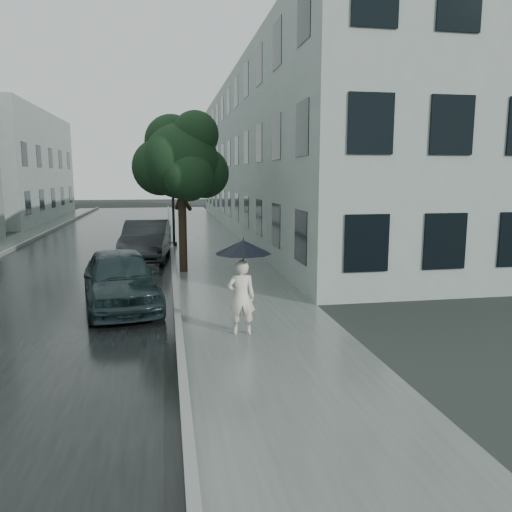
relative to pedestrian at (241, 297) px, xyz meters
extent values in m
plane|color=black|center=(0.27, 0.48, -0.80)|extent=(120.00, 120.00, 0.00)
cube|color=slate|center=(0.52, 12.48, -0.80)|extent=(3.50, 60.00, 0.01)
cube|color=slate|center=(-1.31, 12.48, -0.73)|extent=(0.15, 60.00, 0.15)
cube|color=black|center=(-4.81, 12.48, -0.80)|extent=(6.85, 60.00, 0.00)
cube|color=slate|center=(-8.31, 12.48, -0.73)|extent=(0.15, 60.00, 0.15)
cube|color=#93A19A|center=(5.77, 19.98, 3.70)|extent=(7.00, 36.00, 9.00)
cube|color=black|center=(2.29, 19.98, 3.70)|extent=(0.08, 32.40, 7.20)
cube|color=#93A19A|center=(-13.53, 30.48, 3.20)|extent=(7.00, 18.00, 8.00)
cube|color=black|center=(-10.05, 30.48, 3.20)|extent=(0.08, 16.20, 6.40)
imported|color=silver|center=(0.00, 0.00, 0.00)|extent=(0.60, 0.41, 1.59)
cylinder|color=black|center=(0.04, -0.04, 0.57)|extent=(0.02, 0.02, 0.73)
cone|color=black|center=(0.04, -0.04, 1.07)|extent=(1.21, 1.21, 0.28)
cylinder|color=black|center=(0.04, -0.04, 1.23)|extent=(0.02, 0.02, 0.08)
cylinder|color=black|center=(0.04, -0.04, 0.18)|extent=(0.03, 0.03, 0.06)
cylinder|color=#332619|center=(-0.96, 7.24, 0.61)|extent=(0.28, 0.28, 2.82)
sphere|color=#173317|center=(-0.96, 7.24, 2.99)|extent=(2.54, 2.54, 2.54)
sphere|color=#173317|center=(-0.18, 7.53, 2.60)|extent=(1.75, 1.75, 1.75)
sphere|color=#173317|center=(-1.65, 7.63, 2.80)|extent=(1.96, 1.96, 1.96)
sphere|color=#173317|center=(-0.77, 6.55, 2.50)|extent=(1.65, 1.65, 1.65)
sphere|color=#173317|center=(-1.26, 7.82, 3.68)|extent=(1.85, 1.85, 1.85)
sphere|color=#173317|center=(-0.48, 7.04, 3.87)|extent=(1.57, 1.57, 1.57)
cylinder|color=black|center=(-1.18, 13.63, 1.93)|extent=(0.12, 0.12, 5.46)
cylinder|color=black|center=(-1.18, 13.63, -0.70)|extent=(0.28, 0.28, 0.20)
cylinder|color=black|center=(-1.43, 13.58, 4.66)|extent=(0.51, 0.18, 0.08)
sphere|color=silver|center=(-1.72, 13.53, 4.61)|extent=(0.32, 0.32, 0.32)
imported|color=black|center=(-2.70, 2.71, -0.05)|extent=(2.46, 4.59, 1.49)
imported|color=#242629|center=(-2.32, 10.10, -0.02)|extent=(1.98, 4.81, 1.55)
camera|label=1|loc=(-1.49, -10.07, 2.54)|focal=35.00mm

